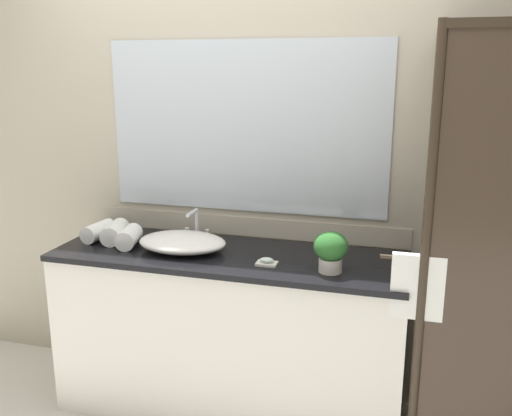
# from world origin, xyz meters

# --- Properties ---
(ground_plane) EXTENTS (8.00, 8.00, 0.00)m
(ground_plane) POSITION_xyz_m (0.00, 0.00, 0.00)
(ground_plane) COLOR silver
(wall_back_with_mirror) EXTENTS (4.40, 0.06, 2.60)m
(wall_back_with_mirror) POSITION_xyz_m (0.00, 0.34, 1.30)
(wall_back_with_mirror) COLOR #B2A893
(wall_back_with_mirror) RESTS_ON ground_plane
(vanity_cabinet) EXTENTS (1.80, 0.58, 0.90)m
(vanity_cabinet) POSITION_xyz_m (0.00, 0.01, 0.45)
(vanity_cabinet) COLOR silver
(vanity_cabinet) RESTS_ON ground_plane
(shower_enclosure) EXTENTS (1.20, 0.59, 2.00)m
(shower_enclosure) POSITION_xyz_m (1.28, -0.19, 1.02)
(shower_enclosure) COLOR #2D2319
(shower_enclosure) RESTS_ON ground_plane
(sink_basin) EXTENTS (0.46, 0.33, 0.09)m
(sink_basin) POSITION_xyz_m (-0.24, -0.01, 0.94)
(sink_basin) COLOR white
(sink_basin) RESTS_ON vanity_cabinet
(faucet) EXTENTS (0.17, 0.15, 0.18)m
(faucet) POSITION_xyz_m (-0.24, 0.18, 0.96)
(faucet) COLOR silver
(faucet) RESTS_ON vanity_cabinet
(potted_plant) EXTENTS (0.16, 0.16, 0.19)m
(potted_plant) POSITION_xyz_m (0.54, -0.12, 1.01)
(potted_plant) COLOR beige
(potted_plant) RESTS_ON vanity_cabinet
(soap_dish) EXTENTS (0.10, 0.07, 0.04)m
(soap_dish) POSITION_xyz_m (0.23, -0.11, 0.91)
(soap_dish) COLOR silver
(soap_dish) RESTS_ON vanity_cabinet
(amenity_bottle_shampoo) EXTENTS (0.03, 0.03, 0.08)m
(amenity_bottle_shampoo) POSITION_xyz_m (0.49, 0.21, 0.94)
(amenity_bottle_shampoo) COLOR white
(amenity_bottle_shampoo) RESTS_ON vanity_cabinet
(amenity_bottle_conditioner) EXTENTS (0.03, 0.03, 0.09)m
(amenity_bottle_conditioner) POSITION_xyz_m (0.50, 0.03, 0.94)
(amenity_bottle_conditioner) COLOR silver
(amenity_bottle_conditioner) RESTS_ON vanity_cabinet
(amenity_bottle_body_wash) EXTENTS (0.03, 0.03, 0.09)m
(amenity_bottle_body_wash) POSITION_xyz_m (0.51, 0.14, 0.95)
(amenity_bottle_body_wash) COLOR silver
(amenity_bottle_body_wash) RESTS_ON vanity_cabinet
(rolled_towel_near_edge) EXTENTS (0.12, 0.21, 0.10)m
(rolled_towel_near_edge) POSITION_xyz_m (-0.76, 0.03, 0.95)
(rolled_towel_near_edge) COLOR white
(rolled_towel_near_edge) RESTS_ON vanity_cabinet
(rolled_towel_middle) EXTENTS (0.15, 0.23, 0.11)m
(rolled_towel_middle) POSITION_xyz_m (-0.65, 0.02, 0.95)
(rolled_towel_middle) COLOR white
(rolled_towel_middle) RESTS_ON vanity_cabinet
(rolled_towel_far_edge) EXTENTS (0.14, 0.21, 0.10)m
(rolled_towel_far_edge) POSITION_xyz_m (-0.54, -0.03, 0.95)
(rolled_towel_far_edge) COLOR white
(rolled_towel_far_edge) RESTS_ON vanity_cabinet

